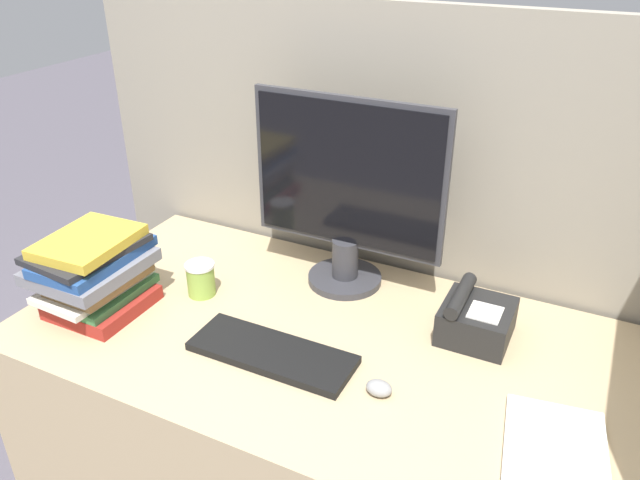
% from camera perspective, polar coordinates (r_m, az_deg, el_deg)
% --- Properties ---
extents(cubicle_panel_rear, '(1.96, 0.04, 1.52)m').
position_cam_1_polar(cubicle_panel_rear, '(1.93, 6.15, -2.03)').
color(cubicle_panel_rear, gray).
rests_on(cubicle_panel_rear, ground_plane).
extents(desk, '(1.56, 0.81, 0.77)m').
position_cam_1_polar(desk, '(1.84, 0.34, -18.54)').
color(desk, tan).
rests_on(desk, ground_plane).
extents(monitor, '(0.54, 0.21, 0.54)m').
position_cam_1_polar(monitor, '(1.68, 2.47, 3.92)').
color(monitor, '#333338').
rests_on(monitor, desk).
extents(keyboard, '(0.40, 0.15, 0.02)m').
position_cam_1_polar(keyboard, '(1.52, -4.40, -10.26)').
color(keyboard, black).
rests_on(keyboard, desk).
extents(mouse, '(0.06, 0.04, 0.03)m').
position_cam_1_polar(mouse, '(1.41, 5.42, -13.33)').
color(mouse, gray).
rests_on(mouse, desk).
extents(coffee_cup, '(0.08, 0.08, 0.10)m').
position_cam_1_polar(coffee_cup, '(1.75, -10.85, -3.52)').
color(coffee_cup, '#8CB247').
rests_on(coffee_cup, desk).
extents(book_stack, '(0.24, 0.30, 0.22)m').
position_cam_1_polar(book_stack, '(1.73, -19.89, -2.81)').
color(book_stack, maroon).
rests_on(book_stack, desk).
extents(desk_telephone, '(0.17, 0.18, 0.13)m').
position_cam_1_polar(desk_telephone, '(1.60, 14.01, -7.04)').
color(desk_telephone, black).
rests_on(desk_telephone, desk).
extents(paper_pile, '(0.23, 0.27, 0.01)m').
position_cam_1_polar(paper_pile, '(1.38, 20.71, -17.26)').
color(paper_pile, white).
rests_on(paper_pile, desk).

